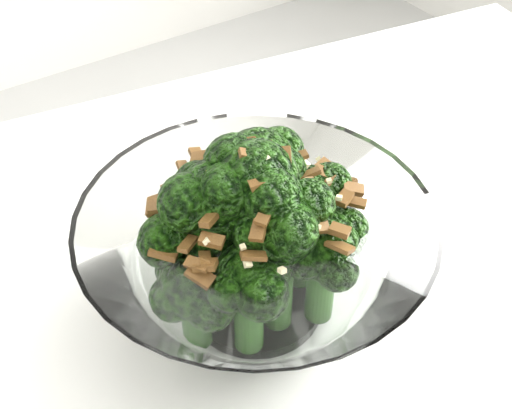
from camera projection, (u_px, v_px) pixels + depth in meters
broccoli_dish at (256, 251)px, 0.43m from camera, size 0.21×0.21×0.13m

